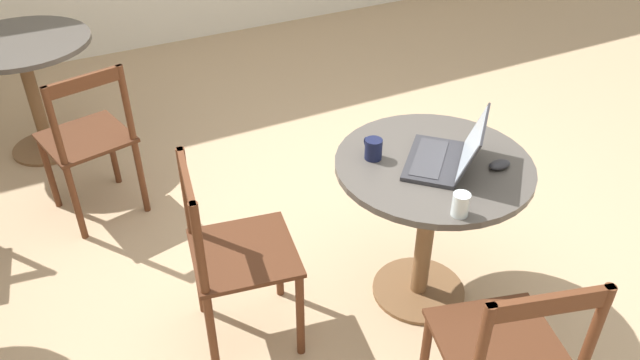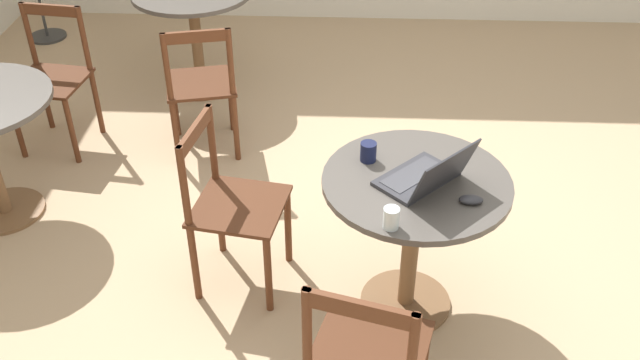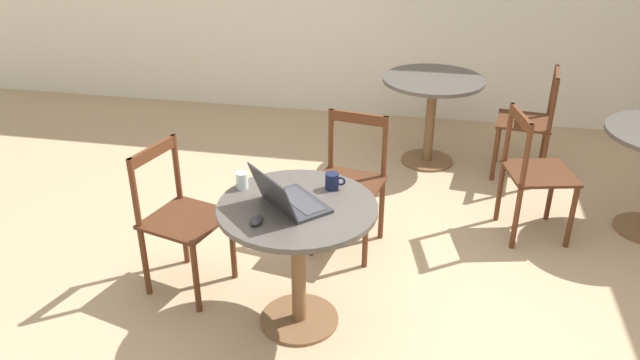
# 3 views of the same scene
# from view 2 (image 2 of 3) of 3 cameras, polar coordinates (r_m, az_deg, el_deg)

# --- Properties ---
(ground_plane) EXTENTS (16.00, 16.00, 0.00)m
(ground_plane) POSITION_cam_2_polar(r_m,az_deg,el_deg) (3.87, 4.77, -5.77)
(ground_plane) COLOR tan
(cafe_table_near) EXTENTS (0.83, 0.83, 0.75)m
(cafe_table_near) POSITION_cam_2_polar(r_m,az_deg,el_deg) (3.22, 7.53, -2.40)
(cafe_table_near) COLOR brown
(cafe_table_near) RESTS_ON ground_plane
(cafe_table_mid) EXTENTS (0.83, 0.83, 0.75)m
(cafe_table_mid) POSITION_cam_2_polar(r_m,az_deg,el_deg) (5.24, -10.07, 12.95)
(cafe_table_mid) COLOR brown
(cafe_table_mid) RESTS_ON ground_plane
(chair_near_back) EXTENTS (0.49, 0.49, 0.89)m
(chair_near_back) POSITION_cam_2_polar(r_m,az_deg,el_deg) (3.45, -7.11, -2.10)
(chair_near_back) COLOR #562D19
(chair_near_back) RESTS_ON ground_plane
(chair_near_left) EXTENTS (0.52, 0.52, 0.89)m
(chair_near_left) POSITION_cam_2_polar(r_m,az_deg,el_deg) (2.74, 3.77, -14.11)
(chair_near_left) COLOR #562D19
(chair_near_left) RESTS_ON ground_plane
(chair_mid_left) EXTENTS (0.50, 0.50, 0.89)m
(chair_mid_left) POSITION_cam_2_polar(r_m,az_deg,el_deg) (4.49, -9.47, 7.31)
(chair_mid_left) COLOR #562D19
(chair_mid_left) RESTS_ON ground_plane
(chair_far_right) EXTENTS (0.47, 0.47, 0.89)m
(chair_far_right) POSITION_cam_2_polar(r_m,az_deg,el_deg) (4.84, -20.56, 7.58)
(chair_far_right) COLOR #562D19
(chair_far_right) RESTS_ON ground_plane
(laptop) EXTENTS (0.46, 0.46, 0.22)m
(laptop) POSITION_cam_2_polar(r_m,az_deg,el_deg) (3.07, 8.41, 0.35)
(laptop) COLOR #2D2D33
(laptop) RESTS_ON cafe_table_near
(mouse) EXTENTS (0.06, 0.10, 0.03)m
(mouse) POSITION_cam_2_polar(r_m,az_deg,el_deg) (3.02, 11.99, -1.55)
(mouse) COLOR #2D2D33
(mouse) RESTS_ON cafe_table_near
(mug) EXTENTS (0.11, 0.07, 0.09)m
(mug) POSITION_cam_2_polar(r_m,az_deg,el_deg) (3.20, 3.89, 2.30)
(mug) COLOR #141938
(mug) RESTS_ON cafe_table_near
(drinking_glass) EXTENTS (0.07, 0.07, 0.09)m
(drinking_glass) POSITION_cam_2_polar(r_m,az_deg,el_deg) (2.82, 5.72, -3.05)
(drinking_glass) COLOR silver
(drinking_glass) RESTS_ON cafe_table_near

